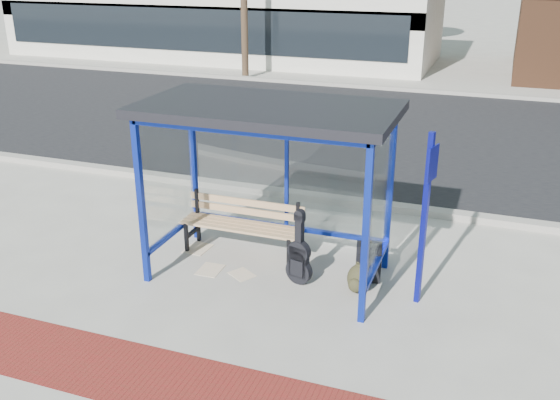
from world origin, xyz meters
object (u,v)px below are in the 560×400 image
at_px(bench, 243,222).
at_px(backpack, 358,279).
at_px(guitar_bag, 299,258).
at_px(suitcase, 368,262).

bearing_deg(bench, backpack, -16.66).
bearing_deg(backpack, bench, 175.24).
xyz_separation_m(guitar_bag, backpack, (0.81, 0.04, -0.19)).
xyz_separation_m(guitar_bag, suitcase, (0.87, 0.40, -0.10)).
height_order(suitcase, backpack, suitcase).
bearing_deg(backpack, suitcase, 93.23).
distance_m(guitar_bag, backpack, 0.84).
height_order(bench, suitcase, bench).
bearing_deg(suitcase, guitar_bag, -167.29).
xyz_separation_m(bench, suitcase, (1.95, -0.21, -0.21)).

